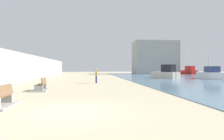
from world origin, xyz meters
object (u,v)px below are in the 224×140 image
Objects in this scene: bench_near at (0,102)px; boat_outer at (167,72)px; boat_far_left at (166,73)px; person_walking at (96,75)px; boat_mid_bay at (188,71)px; boat_nearest at (210,74)px; bench_far at (41,88)px.

bench_near is 0.37× the size of boat_outer.
person_walking is at bearing -142.69° from boat_far_left.
boat_far_left reaches higher than bench_near.
person_walking reaches higher than bench_near.
boat_far_left is at bearing -113.25° from boat_outer.
boat_far_left is at bearing 53.57° from bench_near.
boat_far_left is 0.68× the size of boat_mid_bay.
boat_nearest reaches higher than bench_near.
bench_far is at bearing -130.28° from boat_mid_bay.
person_walking is (4.65, 13.20, 0.70)m from bench_near.
boat_nearest reaches higher than boat_far_left.
boat_outer reaches higher than bench_far.
boat_far_left reaches higher than boat_outer.
boat_outer is 0.91× the size of boat_nearest.
boat_mid_bay is at bearing 47.93° from person_walking.
boat_nearest is (17.79, 6.54, -0.17)m from person_walking.
boat_outer is 14.58m from boat_mid_bay.
boat_nearest is at bearing 20.18° from person_walking.
boat_nearest is at bearing 41.33° from bench_near.
bench_far is at bearing -148.59° from boat_nearest.
bench_near is 1.32× the size of person_walking.
bench_far is 0.38× the size of boat_outer.
bench_near is 0.43× the size of boat_far_left.
boat_far_left is (-3.82, -8.89, 0.04)m from boat_outer.
boat_mid_bay is (25.53, 28.29, -0.08)m from person_walking.
bench_near is 51.31m from boat_mid_bay.
bench_far is 31.72m from boat_outer.
boat_mid_bay reaches higher than bench_far.
boat_nearest is 23.09m from boat_mid_bay.
person_walking is at bearing -131.03° from boat_outer.
boat_outer is 0.79× the size of boat_mid_bay.
person_walking is 0.28× the size of boat_outer.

